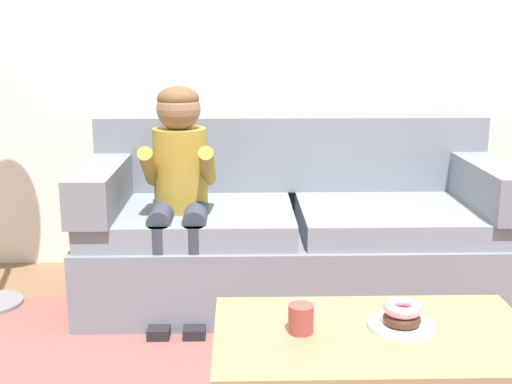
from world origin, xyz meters
name	(u,v)px	position (x,y,z in m)	size (l,w,h in m)	color
ground	(279,374)	(0.00, 0.00, 0.00)	(10.00, 10.00, 0.00)	brown
wall_back	(266,23)	(0.00, 1.40, 1.40)	(8.00, 0.10, 2.80)	silver
couch	(294,233)	(0.13, 0.84, 0.33)	(2.12, 0.90, 0.90)	slate
coffee_table	(374,345)	(0.26, -0.53, 0.39)	(1.00, 0.57, 0.44)	#937551
person_child	(179,179)	(-0.44, 0.64, 0.67)	(0.34, 0.58, 1.10)	olive
plate	(401,326)	(0.35, -0.50, 0.44)	(0.21, 0.21, 0.01)	white
donut	(402,319)	(0.35, -0.50, 0.47)	(0.12, 0.12, 0.04)	#422619
donut_second	(403,308)	(0.35, -0.50, 0.50)	(0.12, 0.12, 0.04)	pink
mug	(301,319)	(0.03, -0.52, 0.48)	(0.08, 0.08, 0.09)	#993D38
toy_controller	(454,358)	(0.74, 0.07, 0.03)	(0.23, 0.09, 0.05)	red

